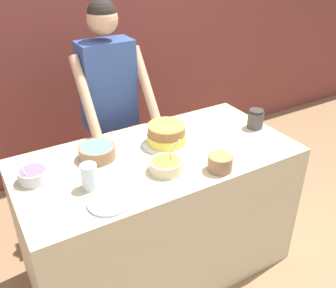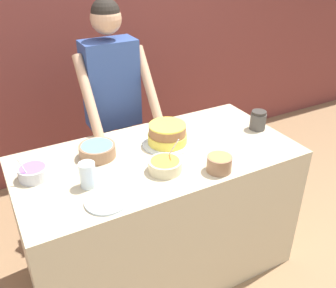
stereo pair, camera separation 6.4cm
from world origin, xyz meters
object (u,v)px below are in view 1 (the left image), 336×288
drinking_glass (89,176)px  frosting_bowl_blue (97,152)px  stoneware_jar (256,119)px  frosting_bowl_orange (166,165)px  frosting_bowl_purple (33,175)px  person_baker (109,97)px  ceramic_plate (109,203)px  frosting_bowl_olive (220,162)px  cake (167,135)px

drinking_glass → frosting_bowl_blue: bearing=61.7°
stoneware_jar → frosting_bowl_orange: bearing=-168.9°
frosting_bowl_purple → frosting_bowl_orange: size_ratio=0.85×
person_baker → frosting_bowl_blue: (-0.30, -0.52, -0.09)m
drinking_glass → person_baker: bearing=60.5°
person_baker → ceramic_plate: size_ratio=7.98×
frosting_bowl_olive → drinking_glass: size_ratio=1.01×
frosting_bowl_purple → ceramic_plate: bearing=-55.0°
ceramic_plate → frosting_bowl_blue: bearing=76.0°
cake → frosting_bowl_purple: (-0.79, 0.01, -0.02)m
frosting_bowl_orange → stoneware_jar: frosting_bowl_orange is taller
cake → frosting_bowl_orange: 0.30m
person_baker → frosting_bowl_purple: (-0.67, -0.57, -0.10)m
frosting_bowl_orange → person_baker: bearing=88.1°
frosting_bowl_olive → drinking_glass: 0.69m
frosting_bowl_purple → ceramic_plate: 0.46m
frosting_bowl_purple → frosting_bowl_olive: size_ratio=1.14×
frosting_bowl_purple → frosting_bowl_orange: frosting_bowl_orange is taller
frosting_bowl_orange → drinking_glass: frosting_bowl_orange is taller
frosting_bowl_purple → frosting_bowl_orange: 0.69m
person_baker → frosting_bowl_orange: (-0.03, -0.83, -0.10)m
frosting_bowl_blue → ceramic_plate: bearing=-104.0°
frosting_bowl_purple → frosting_bowl_blue: 0.37m
frosting_bowl_olive → ceramic_plate: bearing=177.2°
cake → ceramic_plate: 0.64m
drinking_glass → ceramic_plate: 0.18m
person_baker → frosting_bowl_olive: bearing=-76.7°
frosting_bowl_olive → frosting_bowl_orange: size_ratio=0.75×
frosting_bowl_blue → ceramic_plate: size_ratio=0.99×
cake → frosting_bowl_olive: cake is taller
frosting_bowl_orange → ceramic_plate: frosting_bowl_orange is taller
ceramic_plate → frosting_bowl_olive: bearing=-2.8°
cake → frosting_bowl_purple: frosting_bowl_purple is taller
cake → drinking_glass: 0.59m
frosting_bowl_blue → ceramic_plate: (-0.11, -0.42, -0.03)m
stoneware_jar → ceramic_plate: bearing=-167.2°
drinking_glass → ceramic_plate: drinking_glass is taller
cake → frosting_bowl_purple: size_ratio=1.99×
frosting_bowl_olive → stoneware_jar: (0.51, 0.29, 0.01)m
person_baker → frosting_bowl_olive: (0.23, -0.97, -0.09)m
person_baker → cake: size_ratio=5.43×
frosting_bowl_purple → ceramic_plate: (0.26, -0.37, -0.03)m
frosting_bowl_purple → frosting_bowl_olive: (0.89, -0.40, 0.01)m
frosting_bowl_orange → stoneware_jar: 0.78m
frosting_bowl_purple → stoneware_jar: 1.41m
frosting_bowl_olive → ceramic_plate: frosting_bowl_olive is taller
ceramic_plate → stoneware_jar: size_ratio=1.66×
cake → frosting_bowl_orange: (-0.15, -0.26, -0.03)m
person_baker → stoneware_jar: size_ratio=13.22×
frosting_bowl_blue → drinking_glass: drinking_glass is taller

